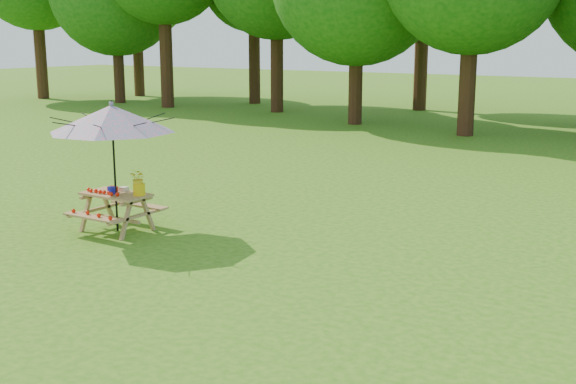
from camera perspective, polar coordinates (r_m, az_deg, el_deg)
The scene contains 5 objects.
picnic_table at distance 12.77m, azimuth -13.38°, elevation -1.60°, with size 1.20×1.32×0.67m.
patio_umbrella at distance 12.50m, azimuth -13.74°, elevation 5.65°, with size 2.58×2.58×2.25m.
produce_bins at distance 12.73m, azimuth -13.53°, elevation 0.18°, with size 0.26×0.45×0.13m.
tomatoes_row at distance 12.68m, azimuth -14.51°, elevation -0.00°, with size 0.77×0.13×0.07m, color red, non-canonical shape.
flower_bucket at distance 12.39m, azimuth -11.71°, elevation 0.82°, with size 0.28×0.24×0.45m.
Camera 1 is at (8.86, -3.69, 3.28)m, focal length 45.00 mm.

